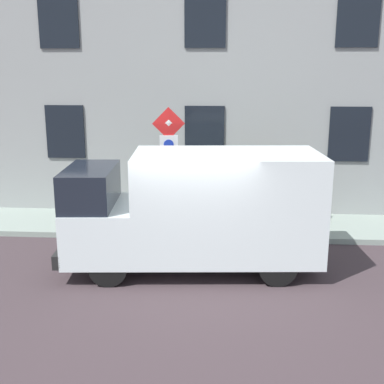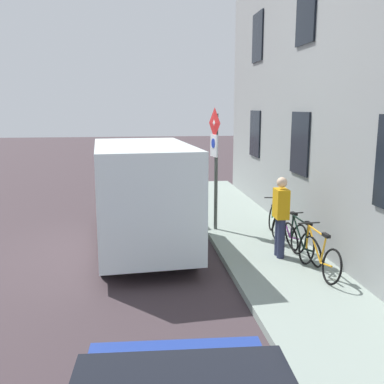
# 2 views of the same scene
# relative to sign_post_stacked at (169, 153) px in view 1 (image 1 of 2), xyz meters

# --- Properties ---
(ground_plane) EXTENTS (80.00, 80.00, 0.00)m
(ground_plane) POSITION_rel_sign_post_stacked_xyz_m (-2.39, -0.78, -2.17)
(ground_plane) COLOR #3E3136
(sidewalk_slab) EXTENTS (2.17, 16.43, 0.14)m
(sidewalk_slab) POSITION_rel_sign_post_stacked_xyz_m (0.87, -0.78, -2.10)
(sidewalk_slab) COLOR gray
(sidewalk_slab) RESTS_ON ground_plane
(building_facade) EXTENTS (0.75, 14.43, 7.58)m
(building_facade) POSITION_rel_sign_post_stacked_xyz_m (2.31, -0.78, 1.62)
(building_facade) COLOR gray
(building_facade) RESTS_ON ground_plane
(sign_post_stacked) EXTENTS (0.19, 0.55, 3.02)m
(sign_post_stacked) POSITION_rel_sign_post_stacked_xyz_m (0.00, 0.00, 0.00)
(sign_post_stacked) COLOR #474C47
(sign_post_stacked) RESTS_ON sidewalk_slab
(delivery_van) EXTENTS (2.40, 5.47, 2.50)m
(delivery_van) POSITION_rel_sign_post_stacked_xyz_m (-1.91, -0.82, -0.84)
(delivery_van) COLOR white
(delivery_van) RESTS_ON ground_plane
(bicycle_orange) EXTENTS (0.46, 1.72, 0.89)m
(bicycle_orange) POSITION_rel_sign_post_stacked_xyz_m (1.41, -3.33, -1.66)
(bicycle_orange) COLOR black
(bicycle_orange) RESTS_ON sidewalk_slab
(bicycle_black) EXTENTS (0.46, 1.72, 0.89)m
(bicycle_black) POSITION_rel_sign_post_stacked_xyz_m (1.41, -2.49, -1.66)
(bicycle_black) COLOR black
(bicycle_black) RESTS_ON sidewalk_slab
(bicycle_purple) EXTENTS (0.46, 1.72, 0.89)m
(bicycle_purple) POSITION_rel_sign_post_stacked_xyz_m (1.41, -1.66, -1.66)
(bicycle_purple) COLOR black
(bicycle_purple) RESTS_ON sidewalk_slab
(bicycle_green) EXTENTS (0.46, 1.71, 0.89)m
(bicycle_green) POSITION_rel_sign_post_stacked_xyz_m (1.41, -0.82, -1.66)
(bicycle_green) COLOR black
(bicycle_green) RESTS_ON sidewalk_slab
(pedestrian) EXTENTS (0.27, 0.41, 1.72)m
(pedestrian) POSITION_rel_sign_post_stacked_xyz_m (0.99, -2.30, -1.10)
(pedestrian) COLOR #262B47
(pedestrian) RESTS_ON sidewalk_slab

